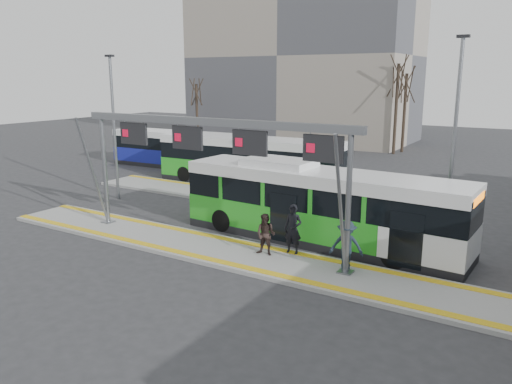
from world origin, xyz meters
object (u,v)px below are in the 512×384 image
(hero_bus, at_px, (319,206))
(passenger_a, at_px, (293,229))
(gantry, at_px, (210,145))
(passenger_b, at_px, (266,235))
(passenger_c, at_px, (346,246))

(hero_bus, bearing_deg, passenger_a, -88.73)
(gantry, distance_m, hero_bus, 5.35)
(gantry, height_order, hero_bus, gantry)
(hero_bus, bearing_deg, gantry, -134.62)
(hero_bus, relative_size, passenger_a, 6.37)
(gantry, height_order, passenger_b, gantry)
(gantry, bearing_deg, passenger_b, 3.24)
(hero_bus, height_order, passenger_b, hero_bus)
(passenger_a, relative_size, passenger_c, 1.06)
(hero_bus, bearing_deg, passenger_b, -103.64)
(passenger_b, bearing_deg, passenger_c, -5.06)
(hero_bus, distance_m, passenger_b, 3.15)
(passenger_a, height_order, passenger_c, passenger_a)
(gantry, relative_size, passenger_c, 7.03)
(gantry, bearing_deg, passenger_c, 2.34)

